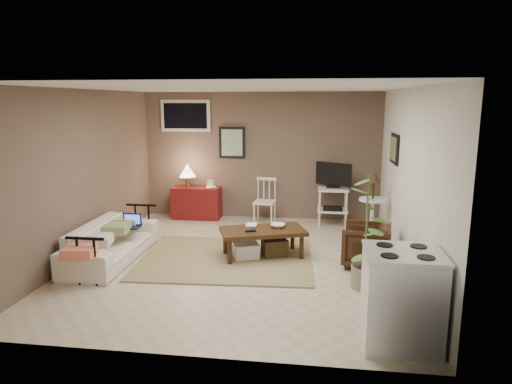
# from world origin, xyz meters

# --- Properties ---
(floor) EXTENTS (5.00, 5.00, 0.00)m
(floor) POSITION_xyz_m (0.00, 0.00, 0.00)
(floor) COLOR #C1B293
(floor) RESTS_ON ground
(art_back) EXTENTS (0.50, 0.03, 0.60)m
(art_back) POSITION_xyz_m (-0.55, 2.48, 1.45)
(art_back) COLOR black
(art_right) EXTENTS (0.03, 0.60, 0.45)m
(art_right) POSITION_xyz_m (2.23, 1.05, 1.52)
(art_right) COLOR black
(window) EXTENTS (0.96, 0.03, 0.60)m
(window) POSITION_xyz_m (-1.45, 2.48, 1.95)
(window) COLOR silver
(rug) EXTENTS (2.53, 2.07, 0.02)m
(rug) POSITION_xyz_m (-0.19, 0.04, 0.01)
(rug) COLOR #8B7C51
(rug) RESTS_ON floor
(coffee_table) EXTENTS (1.33, 0.98, 0.45)m
(coffee_table) POSITION_xyz_m (0.31, 0.18, 0.25)
(coffee_table) COLOR #35230E
(coffee_table) RESTS_ON floor
(sofa) EXTENTS (0.54, 1.84, 0.72)m
(sofa) POSITION_xyz_m (-1.80, -0.22, 0.36)
(sofa) COLOR silver
(sofa) RESTS_ON floor
(sofa_pillows) EXTENTS (0.35, 1.75, 0.12)m
(sofa_pillows) POSITION_xyz_m (-1.76, -0.43, 0.44)
(sofa_pillows) COLOR beige
(sofa_pillows) RESTS_ON sofa
(sofa_end_rails) EXTENTS (0.50, 1.84, 0.62)m
(sofa_end_rails) POSITION_xyz_m (-1.69, -0.22, 0.31)
(sofa_end_rails) COLOR black
(sofa_end_rails) RESTS_ON floor
(laptop) EXTENTS (0.28, 0.21, 0.19)m
(laptop) POSITION_xyz_m (-1.62, 0.10, 0.47)
(laptop) COLOR black
(laptop) RESTS_ON sofa
(red_console) EXTENTS (0.92, 0.41, 1.06)m
(red_console) POSITION_xyz_m (-1.23, 2.26, 0.37)
(red_console) COLOR maroon
(red_console) RESTS_ON floor
(spindle_chair) EXTENTS (0.41, 0.41, 0.83)m
(spindle_chair) POSITION_xyz_m (0.12, 2.10, 0.39)
(spindle_chair) COLOR silver
(spindle_chair) RESTS_ON floor
(tv_stand) EXTENTS (0.63, 0.44, 1.15)m
(tv_stand) POSITION_xyz_m (1.37, 2.11, 0.61)
(tv_stand) COLOR silver
(tv_stand) RESTS_ON floor
(side_table) EXTENTS (0.44, 0.44, 1.17)m
(side_table) POSITION_xyz_m (1.96, 1.20, 0.72)
(side_table) COLOR silver
(side_table) RESTS_ON floor
(armchair) EXTENTS (0.67, 0.70, 0.64)m
(armchair) POSITION_xyz_m (1.76, 0.05, 0.32)
(armchair) COLOR black
(armchair) RESTS_ON floor
(potted_plant) EXTENTS (0.35, 0.35, 1.41)m
(potted_plant) POSITION_xyz_m (1.67, -0.73, 0.75)
(potted_plant) COLOR gray
(potted_plant) RESTS_ON floor
(stove) EXTENTS (0.70, 0.65, 0.91)m
(stove) POSITION_xyz_m (1.87, -2.00, 0.45)
(stove) COLOR white
(stove) RESTS_ON floor
(bowl) EXTENTS (0.21, 0.07, 0.21)m
(bowl) POSITION_xyz_m (0.52, 0.30, 0.53)
(bowl) COLOR #35230E
(bowl) RESTS_ON coffee_table
(book_table) EXTENTS (0.16, 0.02, 0.21)m
(book_table) POSITION_xyz_m (0.05, 0.36, 0.53)
(book_table) COLOR #35230E
(book_table) RESTS_ON coffee_table
(book_console) EXTENTS (0.18, 0.08, 0.24)m
(book_console) POSITION_xyz_m (-1.00, 2.21, 0.73)
(book_console) COLOR #35230E
(book_console) RESTS_ON red_console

